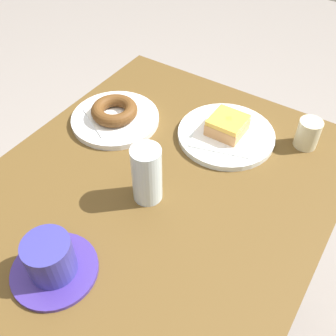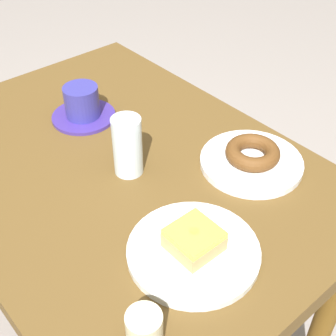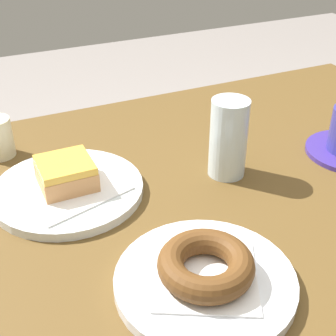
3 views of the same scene
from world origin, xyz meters
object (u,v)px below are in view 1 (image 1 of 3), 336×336
at_px(donut_chocolate_ring, 114,110).
at_px(donut_glazed_square, 227,125).
at_px(plate_glazed_square, 226,135).
at_px(plate_chocolate_ring, 115,119).
at_px(coffee_cup, 51,260).
at_px(sugar_jar, 308,134).
at_px(water_glass, 146,174).

height_order(donut_chocolate_ring, donut_glazed_square, donut_glazed_square).
bearing_deg(donut_glazed_square, plate_glazed_square, -7.13).
height_order(plate_chocolate_ring, coffee_cup, coffee_cup).
relative_size(donut_chocolate_ring, coffee_cup, 0.75).
bearing_deg(donut_glazed_square, donut_chocolate_ring, 110.55).
bearing_deg(sugar_jar, donut_chocolate_ring, 112.19).
height_order(donut_glazed_square, coffee_cup, coffee_cup).
bearing_deg(donut_chocolate_ring, plate_glazed_square, -69.45).
bearing_deg(plate_glazed_square, sugar_jar, -65.36).
height_order(donut_glazed_square, water_glass, water_glass).
xyz_separation_m(donut_chocolate_ring, plate_glazed_square, (0.10, -0.26, -0.03)).
height_order(plate_glazed_square, water_glass, water_glass).
distance_m(water_glass, coffee_cup, 0.24).
bearing_deg(coffee_cup, sugar_jar, -24.51).
bearing_deg(sugar_jar, plate_glazed_square, 114.64).
height_order(donut_chocolate_ring, water_glass, water_glass).
relative_size(coffee_cup, sugar_jar, 2.20).
xyz_separation_m(plate_chocolate_ring, water_glass, (-0.15, -0.21, 0.06)).
relative_size(donut_chocolate_ring, sugar_jar, 1.65).
bearing_deg(donut_glazed_square, plate_chocolate_ring, 110.55).
bearing_deg(plate_glazed_square, donut_glazed_square, 172.87).
bearing_deg(water_glass, coffee_cup, 171.33).
xyz_separation_m(plate_chocolate_ring, donut_glazed_square, (0.10, -0.26, 0.03)).
bearing_deg(water_glass, donut_chocolate_ring, 53.22).
relative_size(plate_chocolate_ring, plate_glazed_square, 0.94).
height_order(water_glass, sugar_jar, water_glass).
xyz_separation_m(plate_glazed_square, coffee_cup, (-0.48, 0.09, 0.03)).
bearing_deg(donut_chocolate_ring, plate_chocolate_ring, 0.00).
bearing_deg(plate_glazed_square, water_glass, 168.18).
bearing_deg(donut_glazed_square, coffee_cup, 169.68).
xyz_separation_m(donut_chocolate_ring, coffee_cup, (-0.39, -0.17, 0.00)).
relative_size(plate_chocolate_ring, coffee_cup, 1.42).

